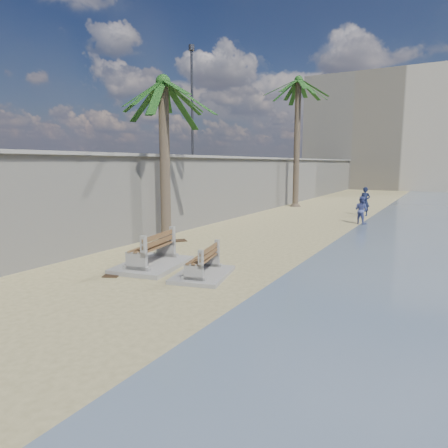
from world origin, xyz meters
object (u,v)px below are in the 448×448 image
at_px(person_a, 365,199).
at_px(person_b, 361,209).
at_px(bench_far, 203,264).
at_px(palm_mid, 163,84).
at_px(bench_near, 152,253).
at_px(palm_back, 299,82).

height_order(person_a, person_b, person_a).
bearing_deg(bench_far, person_a, 84.80).
bearing_deg(person_b, person_a, -62.51).
distance_m(palm_mid, person_a, 14.69).
bearing_deg(bench_near, palm_back, 96.23).
height_order(palm_back, person_a, palm_back).
xyz_separation_m(bench_far, palm_back, (-4.03, 19.17, 8.56)).
xyz_separation_m(bench_far, palm_mid, (-4.21, 3.76, 5.95)).
height_order(palm_mid, person_a, palm_mid).
relative_size(bench_near, palm_mid, 0.38).
bearing_deg(bench_far, bench_near, 176.54).
relative_size(bench_far, palm_back, 0.23).
bearing_deg(palm_mid, person_a, 65.47).
distance_m(palm_mid, palm_back, 15.63).
height_order(bench_near, palm_back, palm_back).
bearing_deg(person_b, palm_mid, 75.26).
relative_size(palm_mid, palm_back, 0.73).
relative_size(bench_far, person_a, 1.14).
height_order(bench_near, bench_far, bench_near).
distance_m(palm_back, person_a, 10.08).
height_order(bench_far, person_a, person_a).
relative_size(bench_near, bench_far, 1.20).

